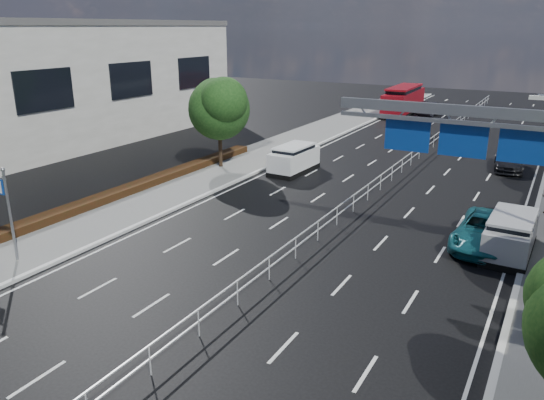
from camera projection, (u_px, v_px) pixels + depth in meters
The scene contains 16 objects.
ground at pixel (213, 325), 18.53m from camera, with size 160.00×160.00×0.00m, color black.
sidewalk_near at pixel (3, 257), 23.83m from camera, with size 5.00×140.00×0.14m, color slate.
kerb_near at pixel (40, 269), 22.67m from camera, with size 0.25×140.00×0.15m, color silver.
median_fence at pixel (399, 168), 37.02m from camera, with size 0.05×85.00×1.02m.
hedge_near at pixel (65, 212), 28.72m from camera, with size 1.00×36.00×0.44m, color black.
toilet_sign at pixel (1, 198), 22.68m from camera, with size 1.62×0.18×4.34m.
overhead_gantry at pixel (482, 136), 21.99m from camera, with size 10.24×0.38×7.45m.
near_building at pixel (47, 86), 45.79m from camera, with size 12.00×38.00×10.00m, color beige.
near_tree_back at pixel (219, 105), 37.52m from camera, with size 4.84×4.51×6.69m.
white_minivan at pixel (294, 159), 37.68m from camera, with size 2.12×4.56×1.95m.
red_bus at pixel (403, 100), 62.56m from camera, with size 2.90×10.92×3.24m.
near_car_silver at pixel (418, 129), 49.59m from camera, with size 1.79×4.44×1.51m, color silver.
near_car_dark at pixel (430, 109), 61.77m from camera, with size 1.71×4.91×1.62m, color black.
silver_minivan at pixel (511, 235), 24.03m from camera, with size 2.03×4.56×1.88m.
parked_car_teal at pixel (486, 231), 24.90m from camera, with size 2.57×5.57×1.55m, color #165A65.
parked_car_dark at pixel (509, 160), 38.47m from camera, with size 1.92×4.73×1.37m, color black.
Camera 1 is at (9.72, -13.16, 9.94)m, focal length 35.00 mm.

